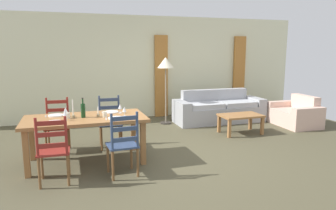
# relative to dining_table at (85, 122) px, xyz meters

# --- Properties ---
(ground_plane) EXTENTS (9.60, 9.60, 0.02)m
(ground_plane) POSITION_rel_dining_table_xyz_m (1.47, -0.11, -0.67)
(ground_plane) COLOR #4A4530
(wall_far) EXTENTS (9.60, 0.16, 2.70)m
(wall_far) POSITION_rel_dining_table_xyz_m (1.47, 3.19, 0.69)
(wall_far) COLOR beige
(wall_far) RESTS_ON ground_plane
(curtain_panel_left) EXTENTS (0.35, 0.08, 2.20)m
(curtain_panel_left) POSITION_rel_dining_table_xyz_m (2.19, 3.05, 0.44)
(curtain_panel_left) COLOR #B67432
(curtain_panel_left) RESTS_ON ground_plane
(curtain_panel_right) EXTENTS (0.35, 0.08, 2.20)m
(curtain_panel_right) POSITION_rel_dining_table_xyz_m (4.59, 3.05, 0.44)
(curtain_panel_right) COLOR #B67432
(curtain_panel_right) RESTS_ON ground_plane
(dining_table) EXTENTS (1.90, 0.96, 0.75)m
(dining_table) POSITION_rel_dining_table_xyz_m (0.00, 0.00, 0.00)
(dining_table) COLOR #9A6739
(dining_table) RESTS_ON ground_plane
(dining_chair_near_left) EXTENTS (0.43, 0.41, 0.96)m
(dining_chair_near_left) POSITION_rel_dining_table_xyz_m (-0.47, -0.73, -0.19)
(dining_chair_near_left) COLOR maroon
(dining_chair_near_left) RESTS_ON ground_plane
(dining_chair_near_right) EXTENTS (0.45, 0.43, 0.96)m
(dining_chair_near_right) POSITION_rel_dining_table_xyz_m (0.47, -0.75, -0.19)
(dining_chair_near_right) COLOR navy
(dining_chair_near_right) RESTS_ON ground_plane
(dining_chair_far_left) EXTENTS (0.45, 0.43, 0.96)m
(dining_chair_far_left) POSITION_rel_dining_table_xyz_m (-0.45, 0.77, -0.19)
(dining_chair_far_left) COLOR maroon
(dining_chair_far_left) RESTS_ON ground_plane
(dining_chair_far_right) EXTENTS (0.44, 0.42, 0.96)m
(dining_chair_far_right) POSITION_rel_dining_table_xyz_m (0.48, 0.72, -0.19)
(dining_chair_far_right) COLOR #303F59
(dining_chair_far_right) RESTS_ON ground_plane
(dinner_plate_near_left) EXTENTS (0.24, 0.24, 0.02)m
(dinner_plate_near_left) POSITION_rel_dining_table_xyz_m (-0.45, -0.25, 0.10)
(dinner_plate_near_left) COLOR white
(dinner_plate_near_left) RESTS_ON dining_table
(fork_near_left) EXTENTS (0.03, 0.17, 0.01)m
(fork_near_left) POSITION_rel_dining_table_xyz_m (-0.60, -0.25, 0.09)
(fork_near_left) COLOR silver
(fork_near_left) RESTS_ON dining_table
(dinner_plate_near_right) EXTENTS (0.24, 0.24, 0.02)m
(dinner_plate_near_right) POSITION_rel_dining_table_xyz_m (0.45, -0.25, 0.10)
(dinner_plate_near_right) COLOR white
(dinner_plate_near_right) RESTS_ON dining_table
(fork_near_right) EXTENTS (0.03, 0.17, 0.01)m
(fork_near_right) POSITION_rel_dining_table_xyz_m (0.30, -0.25, 0.09)
(fork_near_right) COLOR silver
(fork_near_right) RESTS_ON dining_table
(dinner_plate_far_left) EXTENTS (0.24, 0.24, 0.02)m
(dinner_plate_far_left) POSITION_rel_dining_table_xyz_m (-0.45, 0.25, 0.10)
(dinner_plate_far_left) COLOR white
(dinner_plate_far_left) RESTS_ON dining_table
(fork_far_left) EXTENTS (0.03, 0.17, 0.01)m
(fork_far_left) POSITION_rel_dining_table_xyz_m (-0.60, 0.25, 0.09)
(fork_far_left) COLOR silver
(fork_far_left) RESTS_ON dining_table
(dinner_plate_far_right) EXTENTS (0.24, 0.24, 0.02)m
(dinner_plate_far_right) POSITION_rel_dining_table_xyz_m (0.45, 0.25, 0.10)
(dinner_plate_far_right) COLOR white
(dinner_plate_far_right) RESTS_ON dining_table
(fork_far_right) EXTENTS (0.02, 0.17, 0.01)m
(fork_far_right) POSITION_rel_dining_table_xyz_m (0.30, 0.25, 0.09)
(fork_far_right) COLOR silver
(fork_far_right) RESTS_ON dining_table
(wine_bottle) EXTENTS (0.07, 0.07, 0.32)m
(wine_bottle) POSITION_rel_dining_table_xyz_m (-0.03, -0.01, 0.20)
(wine_bottle) COLOR #143819
(wine_bottle) RESTS_ON dining_table
(wine_glass_near_left) EXTENTS (0.06, 0.06, 0.16)m
(wine_glass_near_left) POSITION_rel_dining_table_xyz_m (-0.30, -0.14, 0.20)
(wine_glass_near_left) COLOR white
(wine_glass_near_left) RESTS_ON dining_table
(wine_glass_near_right) EXTENTS (0.06, 0.06, 0.16)m
(wine_glass_near_right) POSITION_rel_dining_table_xyz_m (0.61, -0.14, 0.20)
(wine_glass_near_right) COLOR white
(wine_glass_near_right) RESTS_ON dining_table
(wine_glass_far_left) EXTENTS (0.06, 0.06, 0.16)m
(wine_glass_far_left) POSITION_rel_dining_table_xyz_m (-0.29, 0.12, 0.20)
(wine_glass_far_left) COLOR white
(wine_glass_far_left) RESTS_ON dining_table
(wine_glass_far_right) EXTENTS (0.06, 0.06, 0.16)m
(wine_glass_far_right) POSITION_rel_dining_table_xyz_m (0.58, 0.15, 0.20)
(wine_glass_far_right) COLOR white
(wine_glass_far_right) RESTS_ON dining_table
(coffee_cup_primary) EXTENTS (0.07, 0.07, 0.09)m
(coffee_cup_primary) POSITION_rel_dining_table_xyz_m (0.30, -0.09, 0.13)
(coffee_cup_primary) COLOR beige
(coffee_cup_primary) RESTS_ON dining_table
(coffee_cup_secondary) EXTENTS (0.07, 0.07, 0.09)m
(coffee_cup_secondary) POSITION_rel_dining_table_xyz_m (-0.26, -0.02, 0.13)
(coffee_cup_secondary) COLOR beige
(coffee_cup_secondary) RESTS_ON dining_table
(candle_tall) EXTENTS (0.05, 0.05, 0.29)m
(candle_tall) POSITION_rel_dining_table_xyz_m (-0.18, 0.02, 0.17)
(candle_tall) COLOR #998C66
(candle_tall) RESTS_ON dining_table
(candle_short) EXTENTS (0.05, 0.05, 0.16)m
(candle_short) POSITION_rel_dining_table_xyz_m (0.20, -0.04, 0.13)
(candle_short) COLOR #998C66
(candle_short) RESTS_ON dining_table
(couch) EXTENTS (2.28, 0.81, 0.80)m
(couch) POSITION_rel_dining_table_xyz_m (3.39, 1.99, -0.37)
(couch) COLOR #9FA1A5
(couch) RESTS_ON ground_plane
(coffee_table) EXTENTS (0.90, 0.56, 0.42)m
(coffee_table) POSITION_rel_dining_table_xyz_m (3.32, 0.78, -0.31)
(coffee_table) COLOR #9A6739
(coffee_table) RESTS_ON ground_plane
(armchair_upholstered) EXTENTS (0.83, 1.18, 0.72)m
(armchair_upholstered) POSITION_rel_dining_table_xyz_m (5.01, 1.02, -0.41)
(armchair_upholstered) COLOR beige
(armchair_upholstered) RESTS_ON ground_plane
(standing_lamp) EXTENTS (0.40, 0.40, 1.64)m
(standing_lamp) POSITION_rel_dining_table_xyz_m (2.04, 2.18, 0.75)
(standing_lamp) COLOR #332D28
(standing_lamp) RESTS_ON ground_plane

